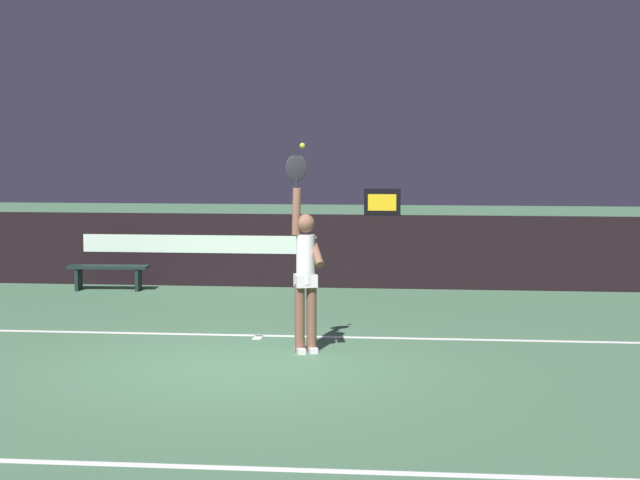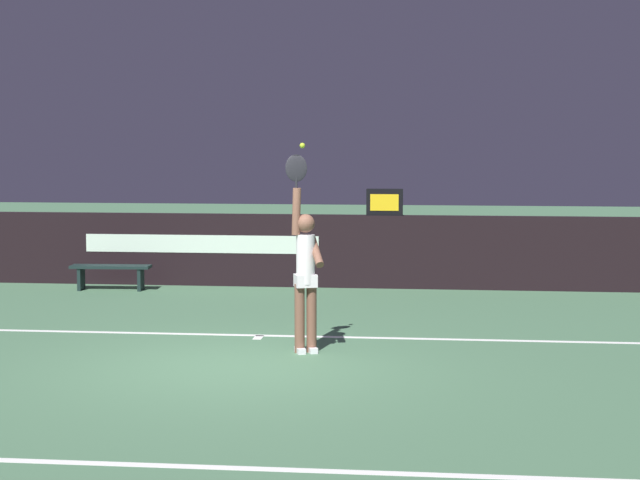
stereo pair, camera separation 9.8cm
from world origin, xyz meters
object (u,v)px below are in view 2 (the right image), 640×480
(tennis_ball, at_px, (302,146))
(tennis_player, at_px, (305,270))
(courtside_bench_near, at_px, (111,271))
(speed_display, at_px, (385,202))

(tennis_ball, bearing_deg, tennis_player, 4.49)
(tennis_ball, xyz_separation_m, courtside_bench_near, (-4.10, 5.16, -2.29))
(speed_display, distance_m, tennis_ball, 6.15)
(courtside_bench_near, bearing_deg, tennis_player, -51.30)
(courtside_bench_near, bearing_deg, speed_display, 10.06)
(tennis_player, relative_size, tennis_ball, 36.78)
(speed_display, distance_m, tennis_player, 6.07)
(tennis_player, height_order, courtside_bench_near, tennis_player)
(tennis_player, relative_size, courtside_bench_near, 1.76)
(tennis_ball, bearing_deg, courtside_bench_near, 128.45)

